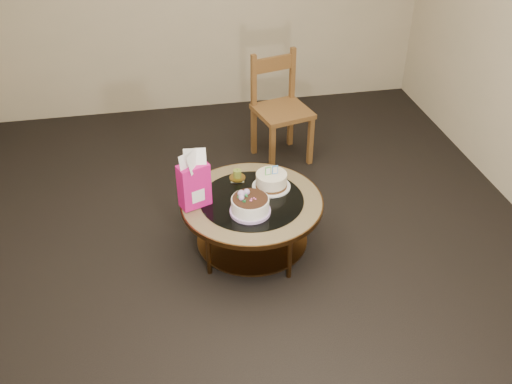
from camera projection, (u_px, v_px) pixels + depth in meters
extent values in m
plane|color=black|center=(252.00, 249.00, 4.31)|extent=(5.00, 5.00, 0.00)
cylinder|color=brown|center=(291.00, 206.00, 4.41)|extent=(0.04, 0.04, 0.42)
cylinder|color=brown|center=(219.00, 203.00, 4.44)|extent=(0.04, 0.04, 0.42)
cylinder|color=brown|center=(209.00, 250.00, 3.98)|extent=(0.04, 0.04, 0.42)
cylinder|color=brown|center=(290.00, 254.00, 3.94)|extent=(0.04, 0.04, 0.42)
cylinder|color=brown|center=(252.00, 238.00, 4.25)|extent=(0.82, 0.82, 0.02)
cylinder|color=brown|center=(252.00, 202.00, 4.06)|extent=(1.02, 1.02, 0.04)
cylinder|color=olive|center=(252.00, 201.00, 4.06)|extent=(1.00, 1.00, 0.01)
cylinder|color=black|center=(252.00, 200.00, 4.05)|extent=(0.74, 0.74, 0.01)
cylinder|color=#BE9ADA|center=(250.00, 211.00, 3.92)|extent=(0.28, 0.28, 0.02)
cylinder|color=white|center=(250.00, 206.00, 3.89)|extent=(0.26, 0.26, 0.11)
cylinder|color=black|center=(250.00, 198.00, 3.86)|extent=(0.24, 0.24, 0.01)
sphere|color=#BE9ADA|center=(241.00, 194.00, 3.87)|extent=(0.05, 0.05, 0.05)
sphere|color=#BE9ADA|center=(247.00, 192.00, 3.89)|extent=(0.04, 0.04, 0.04)
sphere|color=#BE9ADA|center=(241.00, 198.00, 3.84)|extent=(0.04, 0.04, 0.04)
cone|color=#207839|center=(247.00, 196.00, 3.87)|extent=(0.03, 0.04, 0.02)
cone|color=#207839|center=(238.00, 197.00, 3.86)|extent=(0.04, 0.04, 0.02)
cone|color=#207839|center=(249.00, 192.00, 3.91)|extent=(0.04, 0.03, 0.02)
cone|color=#207839|center=(245.00, 201.00, 3.82)|extent=(0.04, 0.04, 0.02)
cylinder|color=white|center=(271.00, 186.00, 4.18)|extent=(0.28, 0.28, 0.01)
cylinder|color=#4A2C15|center=(271.00, 185.00, 4.17)|extent=(0.23, 0.23, 0.02)
cylinder|color=white|center=(271.00, 179.00, 4.14)|extent=(0.23, 0.23, 0.08)
cube|color=#56B04B|center=(268.00, 171.00, 4.09)|extent=(0.04, 0.01, 0.06)
cube|color=white|center=(268.00, 171.00, 4.09)|extent=(0.03, 0.01, 0.05)
cube|color=#438CE6|center=(275.00, 170.00, 4.10)|extent=(0.04, 0.01, 0.06)
cube|color=white|center=(275.00, 170.00, 4.10)|extent=(0.03, 0.01, 0.05)
cube|color=#E4158A|center=(194.00, 185.00, 3.91)|extent=(0.24, 0.18, 0.32)
cube|color=white|center=(195.00, 192.00, 3.94)|extent=(0.13, 0.14, 0.09)
cube|color=#D6B158|center=(237.00, 179.00, 4.26)|extent=(0.11, 0.11, 0.01)
cylinder|color=gold|center=(237.00, 178.00, 4.26)|extent=(0.12, 0.12, 0.01)
cylinder|color=olive|center=(237.00, 174.00, 4.23)|extent=(0.06, 0.06, 0.06)
cylinder|color=black|center=(237.00, 170.00, 4.21)|extent=(0.00, 0.00, 0.01)
cube|color=brown|center=(282.00, 111.00, 5.12)|extent=(0.55, 0.55, 0.04)
cube|color=brown|center=(272.00, 149.00, 5.05)|extent=(0.05, 0.05, 0.49)
cube|color=brown|center=(311.00, 140.00, 5.18)|extent=(0.05, 0.05, 0.49)
cube|color=brown|center=(254.00, 130.00, 5.34)|extent=(0.05, 0.05, 0.49)
cube|color=brown|center=(290.00, 122.00, 5.47)|extent=(0.05, 0.05, 0.49)
cube|color=brown|center=(254.00, 81.00, 5.05)|extent=(0.05, 0.05, 0.50)
cube|color=brown|center=(292.00, 74.00, 5.19)|extent=(0.05, 0.05, 0.50)
cube|color=brown|center=(274.00, 64.00, 5.05)|extent=(0.39, 0.13, 0.13)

